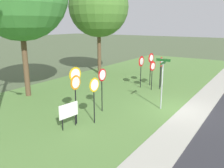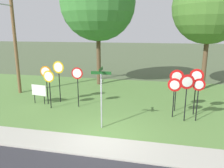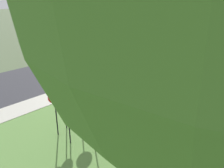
# 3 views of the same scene
# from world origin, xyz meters

# --- Properties ---
(ground_plane) EXTENTS (160.00, 160.00, 0.00)m
(ground_plane) POSITION_xyz_m (0.00, 0.00, 0.00)
(ground_plane) COLOR #4C5B3D
(sidewalk_strip) EXTENTS (44.00, 1.60, 0.06)m
(sidewalk_strip) POSITION_xyz_m (0.00, -0.80, 0.03)
(sidewalk_strip) COLOR #ADAA9E
(sidewalk_strip) RESTS_ON ground_plane
(grass_median) EXTENTS (44.00, 12.00, 0.04)m
(grass_median) POSITION_xyz_m (0.00, 6.00, 0.02)
(grass_median) COLOR #567F3D
(grass_median) RESTS_ON ground_plane
(stop_sign_near_left) EXTENTS (0.71, 0.10, 2.50)m
(stop_sign_near_left) POSITION_xyz_m (-4.69, 3.68, 1.86)
(stop_sign_near_left) COLOR black
(stop_sign_near_left) RESTS_ON grass_median
(stop_sign_near_right) EXTENTS (0.71, 0.10, 2.36)m
(stop_sign_near_right) POSITION_xyz_m (-4.11, 2.99, 1.75)
(stop_sign_near_right) COLOR black
(stop_sign_near_right) RESTS_ON grass_median
(stop_sign_far_left) EXTENTS (0.79, 0.12, 2.75)m
(stop_sign_far_left) POSITION_xyz_m (-4.09, 4.24, 2.07)
(stop_sign_far_left) COLOR black
(stop_sign_far_left) RESTS_ON grass_median
(stop_sign_far_center) EXTENTS (0.71, 0.09, 2.50)m
(stop_sign_far_center) POSITION_xyz_m (-2.56, 3.63, 1.86)
(stop_sign_far_center) COLOR black
(stop_sign_far_center) RESTS_ON grass_median
(yield_sign_near_left) EXTENTS (0.81, 0.11, 2.49)m
(yield_sign_near_left) POSITION_xyz_m (3.29, 4.14, 1.91)
(yield_sign_near_left) COLOR black
(yield_sign_near_left) RESTS_ON grass_median
(yield_sign_near_right) EXTENTS (0.73, 0.16, 2.21)m
(yield_sign_near_right) POSITION_xyz_m (3.13, 3.12, 1.68)
(yield_sign_near_right) COLOR black
(yield_sign_near_right) RESTS_ON grass_median
(yield_sign_far_left) EXTENTS (0.76, 0.13, 2.64)m
(yield_sign_far_left) POSITION_xyz_m (4.31, 3.80, 2.02)
(yield_sign_far_left) COLOR black
(yield_sign_far_left) RESTS_ON grass_median
(yield_sign_far_right) EXTENTS (0.64, 0.10, 2.29)m
(yield_sign_far_right) POSITION_xyz_m (4.32, 2.87, 1.73)
(yield_sign_far_right) COLOR black
(yield_sign_far_right) RESTS_ON grass_median
(yield_sign_center) EXTENTS (0.76, 0.16, 2.51)m
(yield_sign_center) POSITION_xyz_m (3.71, 2.70, 1.92)
(yield_sign_center) COLOR black
(yield_sign_center) RESTS_ON grass_median
(street_name_post) EXTENTS (0.96, 0.82, 2.99)m
(street_name_post) POSITION_xyz_m (-0.33, 0.99, 1.82)
(street_name_post) COLOR #9EA0A8
(street_name_post) RESTS_ON grass_median
(notice_board) EXTENTS (1.09, 0.19, 1.25)m
(notice_board) POSITION_xyz_m (-5.26, 3.66, 0.87)
(notice_board) COLOR black
(notice_board) RESTS_ON grass_median
(oak_tree_right) EXTENTS (5.66, 5.66, 9.27)m
(oak_tree_right) POSITION_xyz_m (5.77, 10.03, 6.47)
(oak_tree_right) COLOR brown
(oak_tree_right) RESTS_ON grass_median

